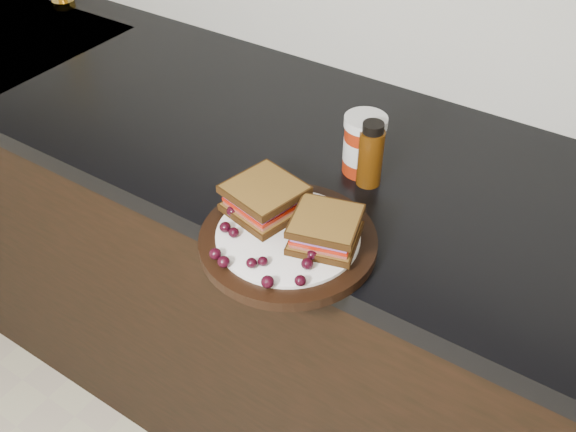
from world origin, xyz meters
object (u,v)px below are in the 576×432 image
object	(u,v)px
condiment_jar	(364,145)
oil_bottle	(371,154)
sandwich_left	(265,199)
plate	(288,241)

from	to	relation	value
condiment_jar	oil_bottle	size ratio (longest dim) A/B	0.91
sandwich_left	oil_bottle	size ratio (longest dim) A/B	0.89
sandwich_left	oil_bottle	xyz separation A→B (m)	(0.09, 0.19, 0.01)
condiment_jar	oil_bottle	xyz separation A→B (m)	(0.03, -0.03, 0.01)
plate	condiment_jar	bearing A→B (deg)	89.63
plate	oil_bottle	distance (m)	0.22
condiment_jar	oil_bottle	distance (m)	0.04
sandwich_left	condiment_jar	world-z (taller)	condiment_jar
plate	oil_bottle	size ratio (longest dim) A/B	2.30
sandwich_left	plate	bearing A→B (deg)	-10.23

